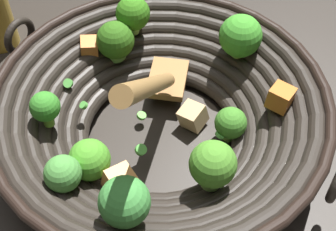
{
  "coord_description": "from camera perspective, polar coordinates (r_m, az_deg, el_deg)",
  "views": [
    {
      "loc": [
        -0.06,
        0.37,
        0.52
      ],
      "look_at": [
        -0.01,
        -0.02,
        0.03
      ],
      "focal_mm": 51.73,
      "sensor_mm": 36.0,
      "label": 1
    }
  ],
  "objects": [
    {
      "name": "ground_plane",
      "position": [
        0.64,
        -0.88,
        -2.92
      ],
      "size": [
        4.0,
        4.0,
        0.0
      ],
      "primitive_type": "plane",
      "color": "#28231E"
    },
    {
      "name": "wok",
      "position": [
        0.6,
        -0.97,
        0.34
      ],
      "size": [
        0.43,
        0.42,
        0.27
      ],
      "color": "black",
      "rests_on": "ground"
    }
  ]
}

